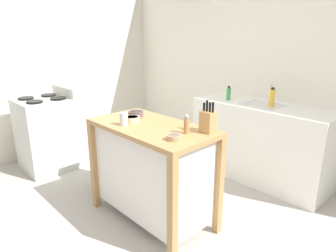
# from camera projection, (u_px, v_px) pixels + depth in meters

# --- Properties ---
(ground_plane) EXTENTS (5.89, 5.89, 0.00)m
(ground_plane) POSITION_uv_depth(u_px,v_px,m) (146.00, 232.00, 2.60)
(ground_plane) COLOR #ADA8A0
(ground_plane) RESTS_ON ground
(wall_back) EXTENTS (4.89, 0.10, 2.60)m
(wall_back) POSITION_uv_depth(u_px,v_px,m) (274.00, 66.00, 3.54)
(wall_back) COLOR silver
(wall_back) RESTS_ON ground
(wall_left) EXTENTS (0.10, 2.61, 2.60)m
(wall_left) POSITION_uv_depth(u_px,v_px,m) (75.00, 60.00, 4.38)
(wall_left) COLOR silver
(wall_left) RESTS_ON ground
(kitchen_island) EXTENTS (1.15, 0.60, 0.91)m
(kitchen_island) POSITION_uv_depth(u_px,v_px,m) (152.00, 168.00, 2.66)
(kitchen_island) COLOR #AD7F4C
(kitchen_island) RESTS_ON ground
(knife_block) EXTENTS (0.11, 0.09, 0.25)m
(knife_block) POSITION_uv_depth(u_px,v_px,m) (208.00, 121.00, 2.33)
(knife_block) COLOR tan
(knife_block) RESTS_ON kitchen_island
(bowl_stoneware_deep) EXTENTS (0.14, 0.14, 0.05)m
(bowl_stoneware_deep) POSITION_uv_depth(u_px,v_px,m) (136.00, 114.00, 2.81)
(bowl_stoneware_deep) COLOR #564C47
(bowl_stoneware_deep) RESTS_ON kitchen_island
(bowl_ceramic_wide) EXTENTS (0.11, 0.11, 0.04)m
(bowl_ceramic_wide) POSITION_uv_depth(u_px,v_px,m) (174.00, 137.00, 2.18)
(bowl_ceramic_wide) COLOR tan
(bowl_ceramic_wide) RESTS_ON kitchen_island
(bowl_ceramic_small) EXTENTS (0.14, 0.14, 0.04)m
(bowl_ceramic_small) POSITION_uv_depth(u_px,v_px,m) (132.00, 119.00, 2.64)
(bowl_ceramic_small) COLOR beige
(bowl_ceramic_small) RESTS_ON kitchen_island
(drinking_cup) EXTENTS (0.07, 0.07, 0.11)m
(drinking_cup) POSITION_uv_depth(u_px,v_px,m) (124.00, 119.00, 2.53)
(drinking_cup) COLOR silver
(drinking_cup) RESTS_ON kitchen_island
(pepper_grinder) EXTENTS (0.04, 0.04, 0.15)m
(pepper_grinder) POSITION_uv_depth(u_px,v_px,m) (186.00, 125.00, 2.31)
(pepper_grinder) COLOR #AD7F4C
(pepper_grinder) RESTS_ON kitchen_island
(trash_bin) EXTENTS (0.36, 0.28, 0.63)m
(trash_bin) POSITION_uv_depth(u_px,v_px,m) (110.00, 159.00, 3.33)
(trash_bin) COLOR slate
(trash_bin) RESTS_ON ground
(sink_counter) EXTENTS (1.59, 0.60, 0.90)m
(sink_counter) POSITION_uv_depth(u_px,v_px,m) (260.00, 141.00, 3.49)
(sink_counter) COLOR white
(sink_counter) RESTS_ON ground
(sink_faucet) EXTENTS (0.02, 0.02, 0.22)m
(sink_faucet) POSITION_uv_depth(u_px,v_px,m) (271.00, 93.00, 3.42)
(sink_faucet) COLOR #B7BCC1
(sink_faucet) RESTS_ON sink_counter
(bottle_spray_cleaner) EXTENTS (0.05, 0.05, 0.17)m
(bottle_spray_cleaner) POSITION_uv_depth(u_px,v_px,m) (229.00, 94.00, 3.56)
(bottle_spray_cleaner) COLOR green
(bottle_spray_cleaner) RESTS_ON sink_counter
(bottle_dish_soap) EXTENTS (0.06, 0.06, 0.21)m
(bottle_dish_soap) POSITION_uv_depth(u_px,v_px,m) (272.00, 98.00, 3.23)
(bottle_dish_soap) COLOR yellow
(bottle_dish_soap) RESTS_ON sink_counter
(stove) EXTENTS (0.60, 0.60, 1.02)m
(stove) POSITION_uv_depth(u_px,v_px,m) (47.00, 134.00, 3.75)
(stove) COLOR silver
(stove) RESTS_ON ground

